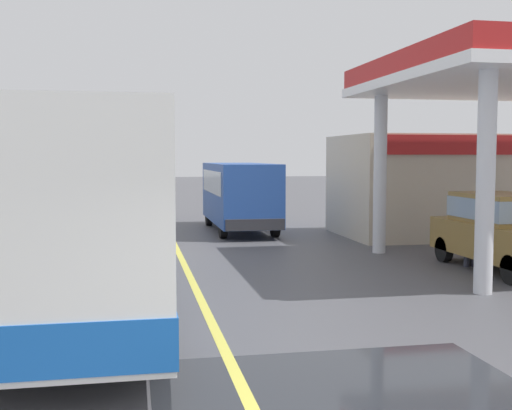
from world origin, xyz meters
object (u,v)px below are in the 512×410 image
object	(u,v)px
coach_bus_main	(87,210)
pedestrian_near_pump	(471,229)
car_at_pump	(503,228)
car_trailing_behind_bus	(113,196)
minibus_opposing_lane	(239,190)

from	to	relation	value
coach_bus_main	pedestrian_near_pump	xyz separation A→B (m)	(8.91, 2.25, -0.79)
car_at_pump	car_trailing_behind_bus	bearing A→B (deg)	123.30
car_trailing_behind_bus	pedestrian_near_pump	bearing A→B (deg)	-56.86
car_at_pump	car_trailing_behind_bus	distance (m)	17.13
minibus_opposing_lane	pedestrian_near_pump	bearing A→B (deg)	-63.05
coach_bus_main	pedestrian_near_pump	size ratio (longest dim) A/B	6.65
minibus_opposing_lane	car_trailing_behind_bus	xyz separation A→B (m)	(-4.62, 5.19, -0.46)
pedestrian_near_pump	car_trailing_behind_bus	xyz separation A→B (m)	(-8.94, 13.69, 0.08)
car_trailing_behind_bus	minibus_opposing_lane	bearing A→B (deg)	-48.37
car_trailing_behind_bus	coach_bus_main	bearing A→B (deg)	-89.90
car_trailing_behind_bus	car_at_pump	bearing A→B (deg)	-56.70
car_at_pump	pedestrian_near_pump	world-z (taller)	car_at_pump
car_at_pump	minibus_opposing_lane	size ratio (longest dim) A/B	0.69
pedestrian_near_pump	car_at_pump	bearing A→B (deg)	-53.26
coach_bus_main	pedestrian_near_pump	distance (m)	9.22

